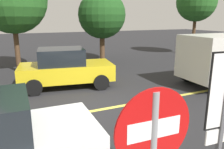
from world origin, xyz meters
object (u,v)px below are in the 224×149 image
Objects in this scene: car_yellow_near_curb at (65,68)px; tree_left_verge at (102,15)px; speed_limit_sign at (223,110)px; tree_centre_verge at (196,2)px.

car_yellow_near_curb is 0.88× the size of tree_left_verge.
speed_limit_sign is 0.54× the size of tree_left_verge.
tree_centre_verge reaches higher than speed_limit_sign.
speed_limit_sign is 0.62× the size of car_yellow_near_curb.
tree_centre_verge is (7.73, -0.32, 1.03)m from tree_left_verge.
speed_limit_sign is at bearing -105.21° from tree_left_verge.
tree_centre_verge is at bearing 47.15° from speed_limit_sign.
tree_left_verge is at bearing 177.62° from tree_centre_verge.
speed_limit_sign is at bearing -87.63° from car_yellow_near_curb.
tree_left_verge reaches higher than car_yellow_near_curb.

